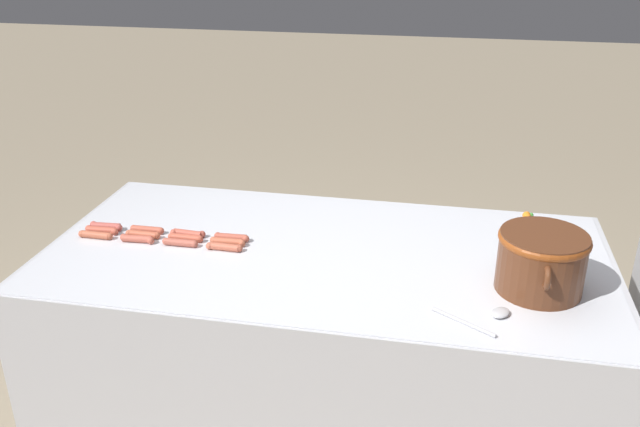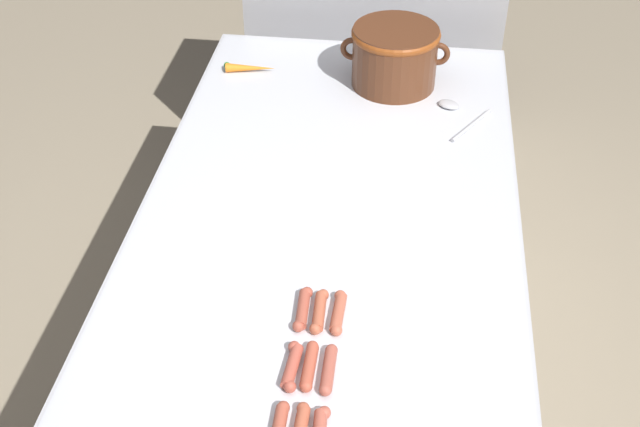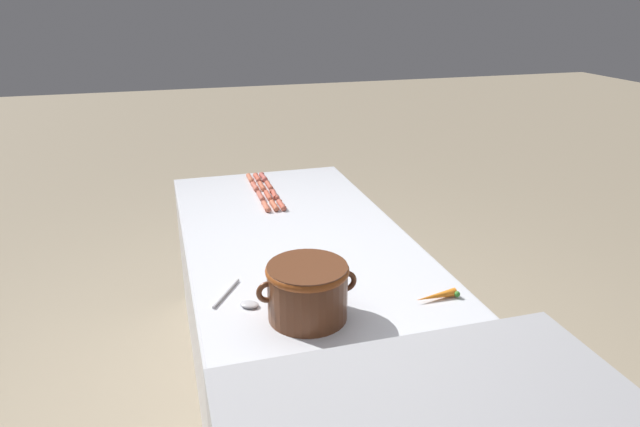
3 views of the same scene
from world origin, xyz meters
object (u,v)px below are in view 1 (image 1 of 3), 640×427
at_px(hot_dog_1, 147,230).
at_px(bean_pot, 542,259).
at_px(hot_dog_8, 96,235).
at_px(hot_dog_9, 137,239).
at_px(hot_dog_4, 102,230).
at_px(hot_dog_3, 232,237).
at_px(hot_dog_5, 143,234).
at_px(hot_dog_6, 185,238).
at_px(hot_dog_10, 180,243).
at_px(hot_dog_7, 228,242).
at_px(hot_dog_0, 106,226).
at_px(hot_dog_2, 188,233).
at_px(hot_dog_11, 224,247).
at_px(carrot, 530,223).
at_px(serving_spoon, 488,316).

xyz_separation_m(hot_dog_1, bean_pot, (0.15, 1.44, 0.10)).
relative_size(hot_dog_8, bean_pot, 0.39).
height_order(hot_dog_1, hot_dog_9, same).
bearing_deg(hot_dog_4, hot_dog_1, 102.99).
relative_size(hot_dog_3, hot_dog_5, 1.00).
bearing_deg(hot_dog_6, hot_dog_10, -6.10).
relative_size(hot_dog_5, hot_dog_7, 1.00).
xyz_separation_m(hot_dog_0, hot_dog_2, (0.00, 0.34, 0.00)).
bearing_deg(hot_dog_11, hot_dog_3, 179.12).
relative_size(hot_dog_5, carrot, 0.76).
xyz_separation_m(hot_dog_1, hot_dog_7, (0.04, 0.34, 0.00)).
bearing_deg(hot_dog_7, hot_dog_11, 2.38).
height_order(hot_dog_2, hot_dog_7, same).
bearing_deg(carrot, hot_dog_11, -68.98).
xyz_separation_m(hot_dog_8, hot_dog_9, (-0.00, 0.17, 0.00)).
xyz_separation_m(hot_dog_6, hot_dog_8, (0.04, -0.34, 0.00)).
xyz_separation_m(hot_dog_10, bean_pot, (0.07, 1.27, 0.10)).
bearing_deg(hot_dog_4, hot_dog_2, 96.32).
height_order(hot_dog_6, carrot, carrot).
relative_size(hot_dog_2, hot_dog_11, 1.00).
bearing_deg(hot_dog_6, bean_pot, 85.08).
relative_size(hot_dog_4, serving_spoon, 0.56).
xyz_separation_m(hot_dog_3, hot_dog_6, (0.04, -0.17, 0.00)).
distance_m(hot_dog_5, hot_dog_7, 0.34).
distance_m(hot_dog_9, serving_spoon, 1.31).
height_order(hot_dog_4, hot_dog_6, same).
bearing_deg(bean_pot, hot_dog_10, -93.00).
relative_size(hot_dog_4, hot_dog_10, 1.00).
xyz_separation_m(hot_dog_6, serving_spoon, (0.32, 1.10, -0.01)).
distance_m(hot_dog_11, serving_spoon, 0.97).
distance_m(hot_dog_4, carrot, 1.67).
relative_size(hot_dog_0, hot_dog_1, 1.00).
height_order(hot_dog_0, carrot, carrot).
distance_m(hot_dog_9, hot_dog_11, 0.34).
relative_size(hot_dog_6, serving_spoon, 0.56).
bearing_deg(carrot, hot_dog_3, -72.79).
distance_m(hot_dog_3, carrot, 1.17).
xyz_separation_m(hot_dog_6, hot_dog_11, (0.04, 0.17, 0.00)).
bearing_deg(hot_dog_0, hot_dog_2, 89.94).
height_order(hot_dog_2, hot_dog_11, same).
relative_size(hot_dog_7, carrot, 0.76).
relative_size(hot_dog_1, hot_dog_7, 1.00).
height_order(hot_dog_6, hot_dog_7, same).
bearing_deg(hot_dog_0, bean_pot, 84.80).
bearing_deg(serving_spoon, hot_dog_3, -110.93).
bearing_deg(hot_dog_9, hot_dog_8, -89.95).
xyz_separation_m(hot_dog_11, carrot, (-0.43, 1.12, 0.00)).
bearing_deg(hot_dog_1, bean_pot, 84.13).
distance_m(hot_dog_2, bean_pot, 1.28).
xyz_separation_m(hot_dog_4, carrot, (-0.38, 1.63, 0.00)).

